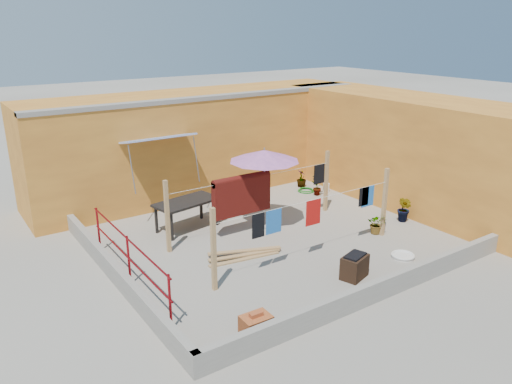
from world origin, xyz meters
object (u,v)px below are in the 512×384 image
Objects in this scene: outdoor_table at (187,204)px; brazier at (355,266)px; water_jug_b at (326,187)px; plant_back_a at (253,187)px; green_hose at (306,190)px; brick_stack at (256,325)px; patio_umbrella at (264,156)px; water_jug_a at (311,206)px; white_basin at (403,256)px.

outdoor_table is 4.82m from brazier.
water_jug_b is 0.44× the size of plant_back_a.
water_jug_b is at bearing -37.29° from green_hose.
water_jug_b is (6.39, 5.29, -0.05)m from brick_stack.
patio_umbrella is 5.27m from brick_stack.
outdoor_table is (-1.76, 1.06, -1.26)m from patio_umbrella.
brazier reaches higher than water_jug_a.
white_basin is at bearing -64.45° from patio_umbrella.
green_hose is (1.28, 5.09, -0.01)m from white_basin.
outdoor_table is 5.39× the size of water_jug_a.
outdoor_table is 3.33× the size of white_basin.
outdoor_table is at bearing -171.95° from green_hose.
water_jug_a is (0.25, 3.60, 0.10)m from white_basin.
green_hose is (2.92, 5.13, -0.23)m from brazier.
outdoor_table is at bearing 111.18° from brazier.
white_basin is (1.61, -3.38, -1.93)m from patio_umbrella.
white_basin is (1.64, 0.04, -0.22)m from brazier.
patio_umbrella reaches higher than outdoor_table.
outdoor_table is 5.22m from water_jug_b.
plant_back_a is (-1.82, 0.40, 0.34)m from green_hose.
brick_stack is 8.30m from water_jug_b.
outdoor_table is at bearing 149.07° from patio_umbrella.
white_basin is at bearing 7.40° from brick_stack.
green_hose is at bearing 142.71° from water_jug_b.
water_jug_b is at bearing -18.91° from plant_back_a.
brick_stack reaches higher than water_jug_b.
brazier is 5.91m from green_hose.
brick_stack is 0.76× the size of brazier.
outdoor_table is at bearing 127.29° from white_basin.
patio_umbrella reaches higher than white_basin.
brick_stack is 6.40m from water_jug_a.
white_basin is 5.25m from green_hose.
plant_back_a is at bearing 62.98° from patio_umbrella.
water_jug_b is at bearing 53.91° from brazier.
outdoor_table reaches higher than white_basin.
brazier is 2.14× the size of water_jug_b.
brick_stack reaches higher than white_basin.
brick_stack is 1.62× the size of water_jug_b.
brazier is at bearing 10.60° from brick_stack.
green_hose is (4.66, 0.66, -0.68)m from outdoor_table.
patio_umbrella is 4.10m from water_jug_b.
patio_umbrella is at bearing -173.02° from water_jug_a.
outdoor_table is 3.05m from plant_back_a.
brick_stack is (-2.97, -3.97, -1.78)m from patio_umbrella.
patio_umbrella is at bearing 115.55° from white_basin.
outdoor_table is 3.37× the size of green_hose.
green_hose is 1.89m from plant_back_a.
brazier is at bearing -117.38° from water_jug_a.
outdoor_table reaches higher than plant_back_a.
patio_umbrella is 6.72× the size of water_jug_b.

